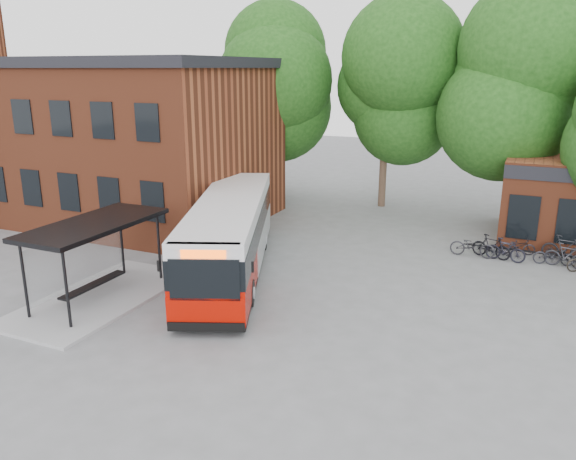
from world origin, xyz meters
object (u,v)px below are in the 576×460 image
at_px(bus_shelter, 97,261).
at_px(bicycle_0, 473,246).
at_px(bicycle_1, 491,247).
at_px(bicycle_3, 506,250).
at_px(bicycle_7, 565,248).
at_px(city_bus, 230,236).
at_px(bicycle_2, 517,246).
at_px(bicycle_4, 554,255).
at_px(bicycle_5, 566,256).

bearing_deg(bus_shelter, bicycle_0, 41.71).
height_order(bicycle_1, bicycle_3, bicycle_1).
relative_size(bicycle_3, bicycle_7, 0.90).
xyz_separation_m(city_bus, bicycle_7, (12.42, 7.01, -0.95)).
distance_m(bicycle_1, bicycle_2, 1.42).
xyz_separation_m(bicycle_0, bicycle_4, (3.26, 0.28, -0.07)).
relative_size(bicycle_2, bicycle_4, 0.92).
distance_m(city_bus, bicycle_0, 10.63).
distance_m(bicycle_5, bicycle_7, 0.92).
relative_size(bus_shelter, bicycle_3, 4.18).
distance_m(bus_shelter, bicycle_7, 19.10).
relative_size(city_bus, bicycle_2, 7.86).
bearing_deg(bicycle_1, bicycle_2, -29.35).
xyz_separation_m(bus_shelter, bicycle_7, (15.30, 11.39, -0.89)).
distance_m(bicycle_1, bicycle_4, 2.50).
height_order(bus_shelter, bicycle_0, bus_shelter).
distance_m(bicycle_3, bicycle_7, 2.55).
relative_size(bicycle_1, bicycle_2, 1.14).
bearing_deg(bicycle_1, bicycle_4, -69.77).
bearing_deg(city_bus, bicycle_1, 10.58).
relative_size(bicycle_0, bicycle_7, 1.03).
bearing_deg(bicycle_2, bicycle_1, 120.51).
relative_size(bicycle_1, bicycle_4, 1.05).
bearing_deg(city_bus, bicycle_4, 5.26).
height_order(bicycle_2, bicycle_4, bicycle_4).
height_order(bicycle_2, bicycle_5, bicycle_5).
xyz_separation_m(bicycle_3, bicycle_7, (2.31, 1.06, 0.05)).
xyz_separation_m(bicycle_3, bicycle_4, (1.90, 0.31, -0.07)).
relative_size(bicycle_0, bicycle_1, 1.11).
xyz_separation_m(bus_shelter, city_bus, (2.88, 4.38, 0.06)).
relative_size(bus_shelter, bicycle_7, 3.77).
bearing_deg(bus_shelter, bicycle_4, 35.56).
bearing_deg(bicycle_5, city_bus, 127.98).
relative_size(bus_shelter, bicycle_0, 3.66).
height_order(bicycle_5, bicycle_7, bicycle_7).
bearing_deg(bicycle_7, bicycle_1, 116.59).
distance_m(bus_shelter, bicycle_4, 18.32).
bearing_deg(bicycle_1, bicycle_0, 119.49).
bearing_deg(bicycle_0, bicycle_4, -84.12).
bearing_deg(city_bus, bicycle_2, 11.72).
bearing_deg(bicycle_7, bicycle_3, 124.55).
bearing_deg(bicycle_1, bus_shelter, 147.82).
distance_m(bus_shelter, city_bus, 5.25).
bearing_deg(bicycle_2, bicycle_7, -105.44).
height_order(bus_shelter, bicycle_5, bus_shelter).
height_order(bus_shelter, bicycle_3, bus_shelter).
relative_size(bicycle_2, bicycle_5, 0.87).
distance_m(bus_shelter, bicycle_2, 17.69).
height_order(bicycle_2, bicycle_3, bicycle_3).
relative_size(bicycle_0, bicycle_4, 1.17).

